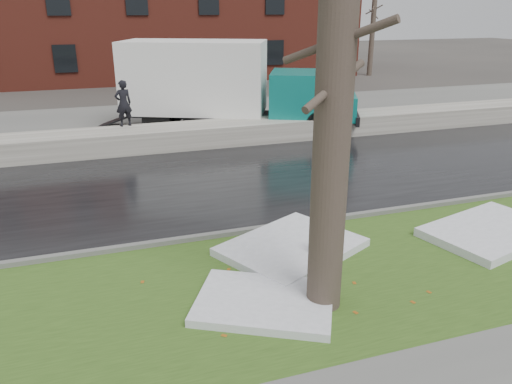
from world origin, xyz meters
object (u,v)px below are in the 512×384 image
object	(u,v)px
box_truck	(223,84)
fire_hydrant	(323,242)
tree	(334,91)
worker	(123,103)

from	to	relation	value
box_truck	fire_hydrant	bearing A→B (deg)	-70.55
tree	worker	distance (m)	11.72
box_truck	worker	bearing A→B (deg)	-136.88
fire_hydrant	worker	distance (m)	10.43
tree	worker	size ratio (longest dim) A/B	4.39
tree	fire_hydrant	bearing A→B (deg)	65.10
box_truck	worker	world-z (taller)	box_truck
fire_hydrant	tree	xyz separation A→B (m)	(-0.63, -1.36, 3.10)
fire_hydrant	tree	distance (m)	3.44
fire_hydrant	box_truck	xyz separation A→B (m)	(1.05, 11.26, 1.39)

